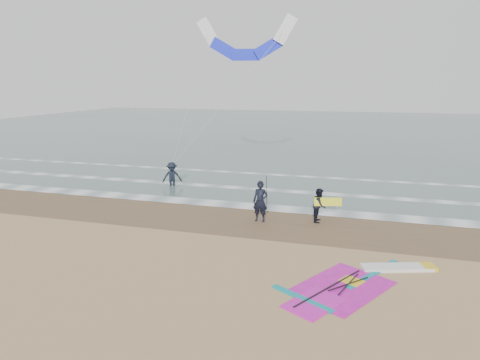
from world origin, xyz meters
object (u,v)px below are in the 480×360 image
(person_wading, at_px, (172,172))
(surf_kite, at_px, (246,43))
(person_standing, at_px, (260,201))
(person_walking, at_px, (319,205))
(windsurf_rig, at_px, (359,282))

(person_wading, distance_m, surf_kite, 9.63)
(person_standing, height_order, person_walking, person_standing)
(windsurf_rig, bearing_deg, surf_kite, 118.89)
(person_standing, xyz_separation_m, surf_kite, (-3.19, 8.86, 8.04))
(windsurf_rig, height_order, person_standing, person_standing)
(person_standing, bearing_deg, windsurf_rig, -45.76)
(person_wading, xyz_separation_m, surf_kite, (3.91, 3.50, 8.07))
(surf_kite, bearing_deg, windsurf_rig, -61.11)
(person_standing, distance_m, person_wading, 8.89)
(person_walking, xyz_separation_m, person_wading, (-9.82, 4.59, 0.15))
(person_wading, height_order, surf_kite, surf_kite)
(person_walking, xyz_separation_m, surf_kite, (-5.91, 8.09, 8.22))
(surf_kite, bearing_deg, person_walking, -53.86)
(windsurf_rig, height_order, person_wading, person_wading)
(person_walking, bearing_deg, person_standing, 106.77)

